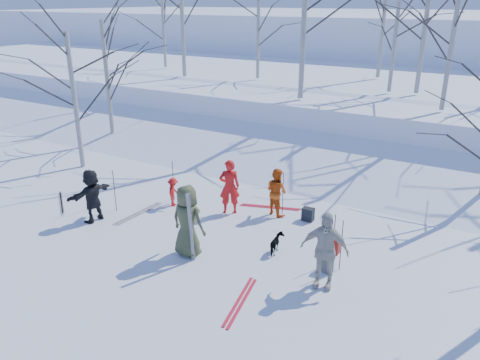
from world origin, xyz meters
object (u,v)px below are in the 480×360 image
Objects in this scene: skier_grey_west at (92,196)px; backpack_red at (333,246)px; skier_cream_east at (324,250)px; skier_red_north at (229,187)px; dog at (277,244)px; backpack_dark at (308,214)px; skier_red_seated at (173,192)px; skier_olive_center at (188,221)px; skier_redor_behind at (277,192)px; backpack_grey at (327,265)px.

skier_grey_west reaches higher than backpack_red.
skier_cream_east reaches higher than backpack_red.
skier_red_north is 2.79× the size of dog.
skier_red_north reaches higher than backpack_dark.
backpack_dark is (-0.04, 2.21, -0.06)m from dog.
skier_olive_center is at bearing -157.68° from skier_red_seated.
skier_redor_behind is at bearing -103.95° from skier_olive_center.
backpack_dark is (-1.48, 2.40, 0.01)m from backpack_grey.
skier_cream_east is 1.75m from backpack_red.
dog is (2.36, -1.51, -0.60)m from skier_red_north.
skier_red_north is at bearing 155.92° from backpack_grey.
skier_olive_center reaches higher than skier_cream_east.
skier_cream_east is at bearing 140.59° from dog.
skier_red_north is 4.55× the size of backpack_grey.
skier_olive_center is 2.74m from skier_red_north.
skier_red_seated is at bearing -26.43° from dog.
backpack_grey is (0.17, -0.95, -0.02)m from backpack_red.
skier_red_north is 4.22m from backpack_grey.
backpack_grey is (3.39, 1.01, -0.77)m from skier_olive_center.
skier_red_seated is 1.51× the size of dog.
skier_olive_center is 3.62m from backpack_grey.
skier_grey_west is 3.84× the size of backpack_red.
dog is at bearing 137.27° from skier_redor_behind.
skier_red_north is 2.87m from dog.
skier_cream_east is 1.89m from dog.
backpack_dark is at bearing -96.91° from skier_red_seated.
backpack_dark is (1.04, 0.06, -0.54)m from skier_redor_behind.
backpack_dark is (2.32, 0.70, -0.66)m from skier_red_north.
skier_cream_east is at bearing -62.00° from backpack_dark.
skier_olive_center reaches higher than dog.
skier_cream_east is 4.92× the size of backpack_grey.
skier_redor_behind is at bearing -93.08° from skier_red_seated.
backpack_red is at bearing 133.86° from skier_red_north.
backpack_red is at bearing -148.06° from skier_olive_center.
skier_cream_east reaches higher than skier_grey_west.
skier_grey_west is at bearing -165.57° from backpack_red.
skier_cream_east is at bearing 152.50° from skier_redor_behind.
skier_grey_west is 7.09m from backpack_grey.
backpack_dark is at bearing -155.96° from skier_redor_behind.
skier_cream_east is at bearing -78.64° from backpack_grey.
backpack_dark reaches higher than backpack_grey.
dog is at bearing -89.00° from backpack_dark.
backpack_dark is (-1.61, 3.02, -0.74)m from skier_cream_east.
skier_red_north is at bearing 139.28° from skier_cream_east.
skier_redor_behind is 1.17m from backpack_dark.
skier_grey_west is (-1.38, -2.06, 0.34)m from skier_red_seated.
skier_cream_east reaches higher than backpack_grey.
skier_cream_east is (3.51, 0.39, -0.02)m from skier_olive_center.
skier_cream_east is at bearing 96.93° from skier_grey_west.
skier_grey_west is at bearing 55.81° from skier_redor_behind.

